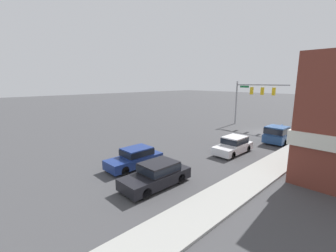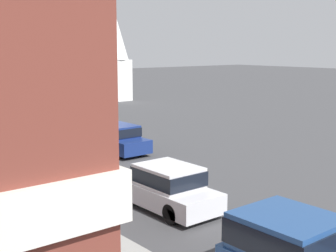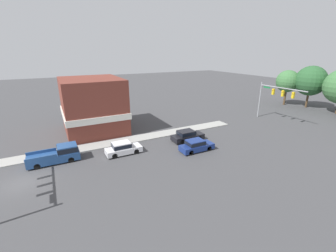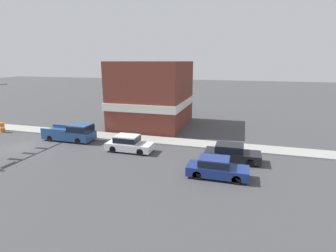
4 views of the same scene
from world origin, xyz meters
name	(u,v)px [view 2 (image 2 of 4)]	position (x,y,z in m)	size (l,w,h in m)	color
car_lead	(166,186)	(-1.82, 10.55, 0.80)	(1.77, 4.37, 1.55)	black
car_second_ahead	(46,144)	(-1.89, 19.95, 0.78)	(1.89, 4.61, 1.50)	black
car_oncoming	(116,138)	(1.65, 19.07, 0.78)	(1.75, 4.43, 1.50)	black
church_steeple	(114,53)	(14.92, 39.65, 4.92)	(2.89, 2.89, 9.41)	white
backdrop_tree_right_far	(16,42)	(10.55, 54.60, 6.12)	(5.91, 5.91, 9.08)	#4C3823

